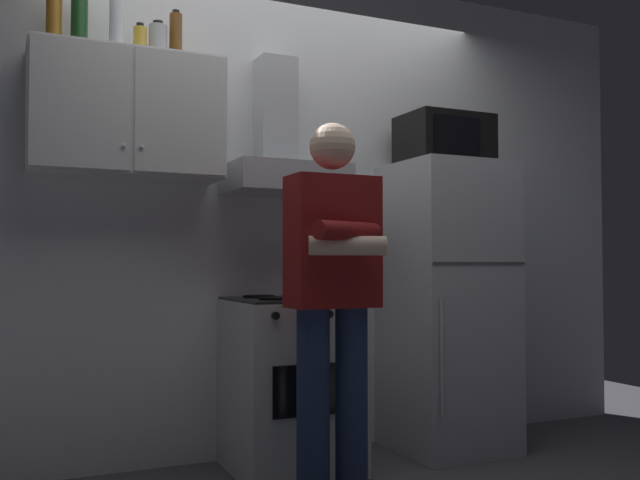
{
  "coord_description": "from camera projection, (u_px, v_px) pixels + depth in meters",
  "views": [
    {
      "loc": [
        -1.37,
        -3.03,
        1.04
      ],
      "look_at": [
        0.0,
        0.0,
        1.15
      ],
      "focal_mm": 39.06,
      "sensor_mm": 36.0,
      "label": 1
    }
  ],
  "objects": [
    {
      "name": "back_wall_tiled",
      "position": [
        276.0,
        208.0,
        3.88
      ],
      "size": [
        4.8,
        0.1,
        2.7
      ],
      "primitive_type": "cube",
      "color": "white",
      "rests_on": "ground_plane"
    },
    {
      "name": "upper_cabinet",
      "position": [
        127.0,
        115.0,
        3.34
      ],
      "size": [
        0.9,
        0.37,
        0.6
      ],
      "color": "silver"
    },
    {
      "name": "stove_oven",
      "position": [
        291.0,
        383.0,
        3.51
      ],
      "size": [
        0.6,
        0.62,
        0.87
      ],
      "color": "white",
      "rests_on": "ground_plane"
    },
    {
      "name": "range_hood",
      "position": [
        282.0,
        157.0,
        3.67
      ],
      "size": [
        0.6,
        0.44,
        0.75
      ],
      "color": "#B7BABF"
    },
    {
      "name": "refrigerator",
      "position": [
        447.0,
        306.0,
        3.92
      ],
      "size": [
        0.6,
        0.62,
        1.6
      ],
      "color": "silver",
      "rests_on": "ground_plane"
    },
    {
      "name": "microwave",
      "position": [
        444.0,
        140.0,
        3.96
      ],
      "size": [
        0.48,
        0.37,
        0.28
      ],
      "color": "black",
      "rests_on": "refrigerator"
    },
    {
      "name": "person_standing",
      "position": [
        333.0,
        296.0,
        2.96
      ],
      "size": [
        0.38,
        0.33,
        1.64
      ],
      "color": "navy",
      "rests_on": "ground_plane"
    },
    {
      "name": "cooking_pot",
      "position": [
        324.0,
        287.0,
        3.47
      ],
      "size": [
        0.27,
        0.17,
        0.1
      ],
      "color": "#B7BABF",
      "rests_on": "stove_oven"
    },
    {
      "name": "bottle_liquor_amber",
      "position": [
        54.0,
        13.0,
        3.24
      ],
      "size": [
        0.07,
        0.07,
        0.32
      ],
      "color": "#B7721E",
      "rests_on": "upper_cabinet"
    },
    {
      "name": "bottle_beer_brown",
      "position": [
        176.0,
        37.0,
        3.47
      ],
      "size": [
        0.06,
        0.06,
        0.25
      ],
      "color": "brown",
      "rests_on": "upper_cabinet"
    },
    {
      "name": "bottle_wine_green",
      "position": [
        79.0,
        17.0,
        3.27
      ],
      "size": [
        0.08,
        0.08,
        0.31
      ],
      "color": "#19471E",
      "rests_on": "upper_cabinet"
    },
    {
      "name": "bottle_spice_jar",
      "position": [
        140.0,
        41.0,
        3.38
      ],
      "size": [
        0.06,
        0.06,
        0.16
      ],
      "color": "gold",
      "rests_on": "upper_cabinet"
    },
    {
      "name": "bottle_canister_steel",
      "position": [
        158.0,
        41.0,
        3.42
      ],
      "size": [
        0.09,
        0.09,
        0.18
      ],
      "color": "#B2B5BA",
      "rests_on": "upper_cabinet"
    },
    {
      "name": "bottle_vodka_clear",
      "position": [
        117.0,
        17.0,
        3.3
      ],
      "size": [
        0.07,
        0.07,
        0.33
      ],
      "color": "silver",
      "rests_on": "upper_cabinet"
    }
  ]
}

